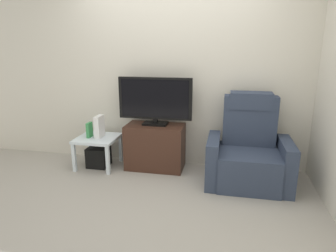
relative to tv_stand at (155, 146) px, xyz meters
The scene contains 9 objects.
ground_plane 0.92m from the tv_stand, 80.04° to the right, with size 6.40×6.40×0.00m, color #9E998E.
wall_back 1.04m from the tv_stand, 61.58° to the left, with size 6.40×0.06×2.60m, color beige.
tv_stand is the anchor object (origin of this frame).
television 0.64m from the tv_stand, 90.00° to the left, with size 0.98×0.20×0.63m.
recliner_armchair 1.23m from the tv_stand, ahead, with size 0.98×0.78×1.08m.
side_table 0.80m from the tv_stand, behind, with size 0.54×0.54×0.42m.
subwoofer_box 0.81m from the tv_stand, behind, with size 0.27×0.27×0.27m, color black.
book_upright 0.92m from the tv_stand, behind, with size 0.04×0.13×0.20m, color #388C4C.
game_console 0.80m from the tv_stand, behind, with size 0.07×0.20×0.30m, color white.
Camera 1 is at (0.78, -2.83, 1.62)m, focal length 31.56 mm.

